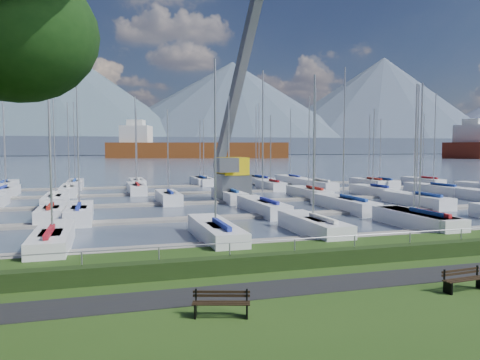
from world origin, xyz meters
name	(u,v)px	position (x,y,z in m)	size (l,w,h in m)	color
path	(348,282)	(0.00, -3.00, 0.01)	(160.00, 2.00, 0.04)	black
water	(119,157)	(0.00, 260.00, -0.40)	(800.00, 540.00, 0.20)	#475368
hedge	(319,258)	(0.00, -0.40, 0.35)	(80.00, 0.70, 0.70)	black
fence	(315,238)	(0.00, 0.00, 1.20)	(0.04, 0.04, 80.00)	#9A9BA2
foothill	(115,146)	(0.00, 330.00, 6.00)	(900.00, 80.00, 12.00)	#434F63
mountains	(121,99)	(7.35, 404.62, 46.68)	(1190.00, 360.00, 115.00)	#454D65
docks	(200,203)	(0.00, 26.00, -0.22)	(90.00, 41.60, 0.25)	slate
bench_left	(221,304)	(-5.68, -5.19, 0.42)	(1.84, 0.93, 0.85)	black
bench_right	(464,280)	(3.52, -5.17, 0.42)	(1.83, 0.58, 0.85)	black
crane	(234,147)	(4.39, 29.32, 5.33)	(5.66, 13.22, 22.35)	#55595D
cargo_ship_mid	(190,150)	(33.74, 216.69, 3.63)	(91.51, 43.55, 21.50)	brown
sailboat_fleet	(178,147)	(-1.58, 29.15, 5.33)	(75.52, 49.36, 13.68)	navy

